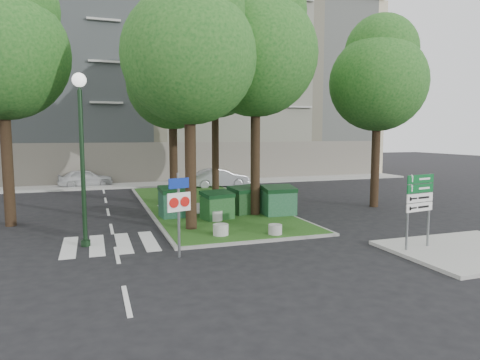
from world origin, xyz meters
name	(u,v)px	position (x,y,z in m)	size (l,w,h in m)	color
ground	(248,243)	(0.00, 0.00, 0.00)	(120.00, 120.00, 0.00)	black
median_island	(205,205)	(0.50, 8.00, 0.06)	(6.00, 16.00, 0.12)	#1C4112
median_kerb	(205,206)	(0.50, 8.00, 0.05)	(6.30, 16.30, 0.10)	gray
sidewalk_corner	(470,251)	(6.50, -3.50, 0.06)	(5.00, 4.00, 0.12)	#999993
building_sidewalk	(165,184)	(0.00, 18.50, 0.06)	(42.00, 3.00, 0.12)	#999993
zebra_crossing	(136,242)	(-3.75, 1.50, 0.01)	(5.00, 3.00, 0.01)	silver
apartment_building	(150,88)	(0.00, 26.00, 8.00)	(41.00, 12.00, 16.00)	beige
tree_median_near_left	(191,44)	(-1.41, 2.56, 7.32)	(5.20, 5.20, 10.53)	black
tree_median_near_right	(257,43)	(2.09, 4.56, 7.99)	(5.60, 5.60, 11.46)	black
tree_median_mid	(174,75)	(-0.91, 9.06, 6.98)	(4.80, 4.80, 9.99)	black
tree_median_far	(216,62)	(2.29, 12.06, 8.32)	(5.80, 5.80, 11.93)	black
tree_street_left	(3,40)	(-8.41, 6.06, 7.65)	(5.40, 5.40, 11.00)	black
tree_street_right	(379,74)	(9.09, 5.06, 6.98)	(5.00, 5.00, 10.06)	black
dumpster_a	(177,202)	(-1.58, 5.15, 0.80)	(1.61, 1.20, 1.41)	#103B25
dumpster_b	(217,205)	(0.02, 4.03, 0.72)	(1.55, 1.26, 1.25)	#124014
dumpster_c	(244,200)	(1.62, 4.93, 0.75)	(1.65, 1.39, 1.30)	black
dumpster_d	(279,201)	(3.00, 4.03, 0.78)	(1.50, 1.06, 1.38)	#164727
bollard_left	(221,230)	(-0.71, 1.05, 0.33)	(0.58, 0.58, 0.41)	#ACACA7
bollard_right	(275,229)	(1.27, 0.50, 0.30)	(0.52, 0.52, 0.37)	#9E9E99
bollard_mid	(216,216)	(-0.16, 3.70, 0.34)	(0.61, 0.61, 0.43)	#ABABA6
litter_bin	(254,196)	(3.20, 7.82, 0.45)	(0.38, 0.38, 0.67)	orange
street_lamp	(81,139)	(-5.47, 1.48, 3.71)	(0.47, 0.47, 5.90)	black
traffic_sign_pole	(179,204)	(-2.65, -0.91, 1.72)	(0.78, 0.29, 2.68)	slate
directional_sign	(419,199)	(4.94, -2.80, 1.74)	(1.21, 0.26, 2.44)	slate
car_white	(85,178)	(-5.68, 19.08, 0.65)	(1.54, 3.84, 1.31)	silver
car_silver	(220,178)	(3.50, 15.50, 0.69)	(1.46, 4.19, 1.38)	#A3A5AB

